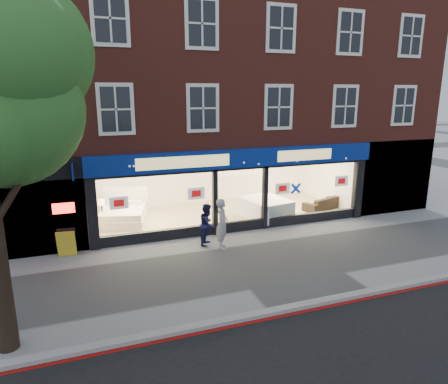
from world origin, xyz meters
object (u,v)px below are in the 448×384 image
mattress_stack (265,208)px  pedestrian_blue (208,224)px  a_board (66,243)px  pedestrian_grey (222,224)px  sofa (322,203)px  display_bed (123,214)px

mattress_stack → pedestrian_blue: pedestrian_blue is taller
a_board → pedestrian_grey: 5.27m
a_board → sofa: bearing=15.4°
a_board → pedestrian_grey: size_ratio=0.52×
display_bed → mattress_stack: display_bed is taller
display_bed → mattress_stack: bearing=2.0°
display_bed → pedestrian_blue: pedestrian_blue is taller
sofa → pedestrian_grey: bearing=6.8°
mattress_stack → sofa: 3.01m
display_bed → sofa: display_bed is taller
a_board → display_bed: bearing=58.6°
pedestrian_grey → pedestrian_blue: size_ratio=1.19×
sofa → display_bed: bearing=-25.1°
display_bed → pedestrian_blue: 4.21m
mattress_stack → pedestrian_blue: size_ratio=1.52×
mattress_stack → a_board: (-8.01, -1.40, -0.04)m
a_board → pedestrian_blue: pedestrian_blue is taller
sofa → pedestrian_grey: pedestrian_grey is taller
sofa → a_board: a_board is taller
display_bed → sofa: 8.93m
pedestrian_blue → mattress_stack: bearing=-26.7°
a_board → pedestrian_blue: size_ratio=0.61×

